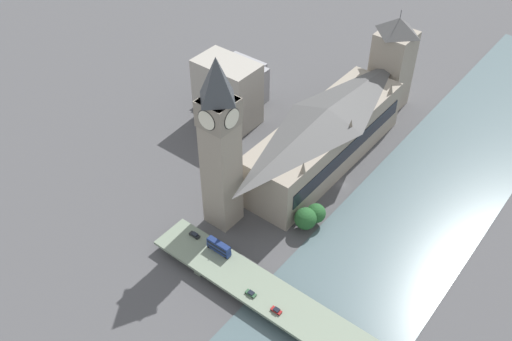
# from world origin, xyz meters

# --- Properties ---
(ground_plane) EXTENTS (600.00, 600.00, 0.00)m
(ground_plane) POSITION_xyz_m (0.00, 0.00, 0.00)
(ground_plane) COLOR #4C4C4F
(river_water) EXTENTS (53.82, 360.00, 0.30)m
(river_water) POSITION_xyz_m (-32.91, 0.00, 0.15)
(river_water) COLOR #4C6066
(river_water) RESTS_ON ground_plane
(parliament_hall) EXTENTS (25.79, 91.62, 29.03)m
(parliament_hall) POSITION_xyz_m (15.66, -8.00, 14.43)
(parliament_hall) COLOR gray
(parliament_hall) RESTS_ON ground_plane
(clock_tower) EXTENTS (12.69, 12.69, 74.60)m
(clock_tower) POSITION_xyz_m (27.30, 47.55, 39.89)
(clock_tower) COLOR gray
(clock_tower) RESTS_ON ground_plane
(victoria_tower) EXTENTS (16.99, 16.99, 51.94)m
(victoria_tower) POSITION_xyz_m (15.72, -66.30, 23.97)
(victoria_tower) COLOR gray
(victoria_tower) RESTS_ON ground_plane
(road_bridge) EXTENTS (139.64, 15.75, 4.81)m
(road_bridge) POSITION_xyz_m (-32.91, 69.17, 3.87)
(road_bridge) COLOR #5D6A59
(road_bridge) RESTS_ON ground_plane
(double_decker_bus_rear) EXTENTS (10.14, 2.49, 4.93)m
(double_decker_bus_rear) POSITION_xyz_m (14.24, 65.16, 7.51)
(double_decker_bus_rear) COLOR navy
(double_decker_bus_rear) RESTS_ON road_bridge
(car_northbound_tail) EXTENTS (3.92, 1.79, 1.44)m
(car_northbound_tail) POSITION_xyz_m (-18.50, 73.22, 5.51)
(car_northbound_tail) COLOR maroon
(car_northbound_tail) RESTS_ON road_bridge
(car_southbound_lead) EXTENTS (4.50, 1.78, 1.52)m
(car_southbound_lead) POSITION_xyz_m (26.64, 65.17, 5.56)
(car_southbound_lead) COLOR black
(car_southbound_lead) RESTS_ON road_bridge
(car_southbound_mid) EXTENTS (4.02, 1.86, 1.33)m
(car_southbound_mid) POSITION_xyz_m (-7.33, 73.09, 5.47)
(car_southbound_mid) COLOR #2D5638
(car_southbound_mid) RESTS_ON road_bridge
(city_block_west) EXTENTS (29.99, 18.66, 32.32)m
(city_block_west) POSITION_xyz_m (70.43, -5.95, 16.16)
(city_block_west) COLOR #A39E93
(city_block_west) RESTS_ON ground_plane
(city_block_center) EXTENTS (25.81, 17.51, 18.86)m
(city_block_center) POSITION_xyz_m (77.58, -23.34, 9.43)
(city_block_center) COLOR #939399
(city_block_center) RESTS_ON ground_plane
(city_block_east) EXTENTS (21.46, 24.21, 16.84)m
(city_block_east) POSITION_xyz_m (81.47, -25.82, 8.42)
(city_block_east) COLOR #939399
(city_block_east) RESTS_ON ground_plane
(tree_embankment_near) EXTENTS (7.99, 7.99, 9.62)m
(tree_embankment_near) POSITION_xyz_m (-3.35, 26.65, 5.61)
(tree_embankment_near) COLOR brown
(tree_embankment_near) RESTS_ON ground_plane
(tree_embankment_mid) EXTENTS (9.00, 9.00, 10.68)m
(tree_embankment_mid) POSITION_xyz_m (-2.06, 32.15, 6.17)
(tree_embankment_mid) COLOR brown
(tree_embankment_mid) RESTS_ON ground_plane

